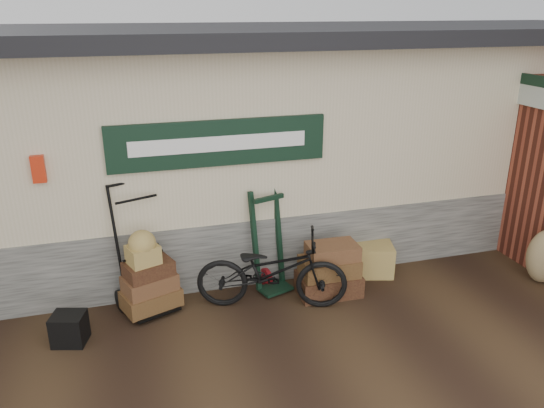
{
  "coord_description": "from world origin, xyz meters",
  "views": [
    {
      "loc": [
        -1.41,
        -5.05,
        3.45
      ],
      "look_at": [
        0.33,
        0.9,
        1.14
      ],
      "focal_mm": 35.0,
      "sensor_mm": 36.0,
      "label": 1
    }
  ],
  "objects_px": {
    "bicycle": "(272,267)",
    "wicker_hamper": "(368,259)",
    "porter_trolley": "(141,247)",
    "black_trunk": "(69,329)",
    "suitcase_stack": "(329,269)",
    "green_barrow": "(269,241)"
  },
  "relations": [
    {
      "from": "suitcase_stack",
      "to": "wicker_hamper",
      "type": "height_order",
      "value": "suitcase_stack"
    },
    {
      "from": "porter_trolley",
      "to": "green_barrow",
      "type": "height_order",
      "value": "porter_trolley"
    },
    {
      "from": "suitcase_stack",
      "to": "bicycle",
      "type": "height_order",
      "value": "bicycle"
    },
    {
      "from": "suitcase_stack",
      "to": "green_barrow",
      "type": "bearing_deg",
      "value": 152.62
    },
    {
      "from": "green_barrow",
      "to": "wicker_hamper",
      "type": "relative_size",
      "value": 2.02
    },
    {
      "from": "green_barrow",
      "to": "suitcase_stack",
      "type": "xyz_separation_m",
      "value": [
        0.69,
        -0.36,
        -0.31
      ]
    },
    {
      "from": "bicycle",
      "to": "wicker_hamper",
      "type": "bearing_deg",
      "value": -55.84
    },
    {
      "from": "green_barrow",
      "to": "bicycle",
      "type": "relative_size",
      "value": 0.72
    },
    {
      "from": "porter_trolley",
      "to": "bicycle",
      "type": "relative_size",
      "value": 0.87
    },
    {
      "from": "suitcase_stack",
      "to": "bicycle",
      "type": "bearing_deg",
      "value": -173.44
    },
    {
      "from": "porter_trolley",
      "to": "wicker_hamper",
      "type": "height_order",
      "value": "porter_trolley"
    },
    {
      "from": "porter_trolley",
      "to": "black_trunk",
      "type": "relative_size",
      "value": 4.6
    },
    {
      "from": "porter_trolley",
      "to": "wicker_hamper",
      "type": "distance_m",
      "value": 3.04
    },
    {
      "from": "wicker_hamper",
      "to": "porter_trolley",
      "type": "bearing_deg",
      "value": -179.89
    },
    {
      "from": "suitcase_stack",
      "to": "bicycle",
      "type": "xyz_separation_m",
      "value": [
        -0.78,
        -0.09,
        0.18
      ]
    },
    {
      "from": "green_barrow",
      "to": "bicycle",
      "type": "xyz_separation_m",
      "value": [
        -0.09,
        -0.45,
        -0.13
      ]
    },
    {
      "from": "porter_trolley",
      "to": "bicycle",
      "type": "bearing_deg",
      "value": -36.65
    },
    {
      "from": "green_barrow",
      "to": "wicker_hamper",
      "type": "height_order",
      "value": "green_barrow"
    },
    {
      "from": "suitcase_stack",
      "to": "wicker_hamper",
      "type": "xyz_separation_m",
      "value": [
        0.72,
        0.36,
        -0.13
      ]
    },
    {
      "from": "black_trunk",
      "to": "green_barrow",
      "type": "bearing_deg",
      "value": 13.08
    },
    {
      "from": "porter_trolley",
      "to": "green_barrow",
      "type": "distance_m",
      "value": 1.58
    },
    {
      "from": "green_barrow",
      "to": "wicker_hamper",
      "type": "bearing_deg",
      "value": -18.36
    }
  ]
}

